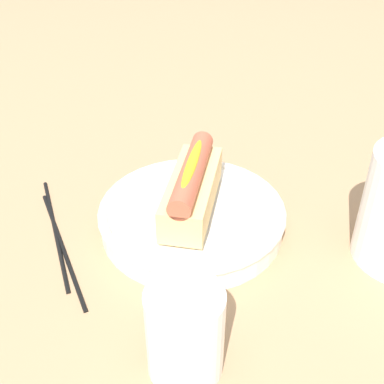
{
  "coord_description": "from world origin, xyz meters",
  "views": [
    {
      "loc": [
        0.49,
        -0.03,
        0.38
      ],
      "look_at": [
        0.02,
        0.01,
        0.05
      ],
      "focal_mm": 46.06,
      "sensor_mm": 36.0,
      "label": 1
    }
  ],
  "objects_px": {
    "chopstick_near": "(62,245)",
    "chopstick_far": "(55,229)",
    "serving_bowl": "(192,216)",
    "hotdog_front": "(192,186)",
    "water_glass": "(185,334)"
  },
  "relations": [
    {
      "from": "chopstick_near",
      "to": "chopstick_far",
      "type": "height_order",
      "value": "same"
    },
    {
      "from": "serving_bowl",
      "to": "hotdog_front",
      "type": "height_order",
      "value": "hotdog_front"
    },
    {
      "from": "chopstick_near",
      "to": "hotdog_front",
      "type": "bearing_deg",
      "value": 78.4
    },
    {
      "from": "chopstick_far",
      "to": "chopstick_near",
      "type": "bearing_deg",
      "value": 7.38
    },
    {
      "from": "serving_bowl",
      "to": "chopstick_near",
      "type": "distance_m",
      "value": 0.16
    },
    {
      "from": "water_glass",
      "to": "chopstick_near",
      "type": "bearing_deg",
      "value": -143.35
    },
    {
      "from": "hotdog_front",
      "to": "chopstick_near",
      "type": "bearing_deg",
      "value": -82.65
    },
    {
      "from": "hotdog_front",
      "to": "water_glass",
      "type": "distance_m",
      "value": 0.2
    },
    {
      "from": "chopstick_near",
      "to": "chopstick_far",
      "type": "xyz_separation_m",
      "value": [
        -0.03,
        -0.01,
        0.0
      ]
    },
    {
      "from": "hotdog_front",
      "to": "water_glass",
      "type": "bearing_deg",
      "value": -7.34
    },
    {
      "from": "water_glass",
      "to": "chopstick_far",
      "type": "height_order",
      "value": "water_glass"
    },
    {
      "from": "hotdog_front",
      "to": "chopstick_far",
      "type": "xyz_separation_m",
      "value": [
        -0.01,
        -0.17,
        -0.06
      ]
    },
    {
      "from": "water_glass",
      "to": "chopstick_far",
      "type": "xyz_separation_m",
      "value": [
        -0.2,
        -0.14,
        -0.04
      ]
    },
    {
      "from": "serving_bowl",
      "to": "chopstick_far",
      "type": "xyz_separation_m",
      "value": [
        -0.01,
        -0.17,
        -0.02
      ]
    },
    {
      "from": "water_glass",
      "to": "chopstick_far",
      "type": "distance_m",
      "value": 0.25
    }
  ]
}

